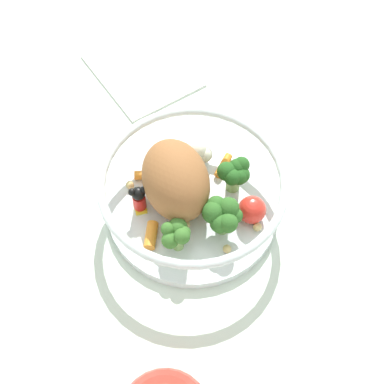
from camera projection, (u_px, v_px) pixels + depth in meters
name	position (u px, v px, depth m)	size (l,w,h in m)	color
ground_plane	(183.00, 214.00, 0.62)	(2.40, 2.40, 0.00)	silver
food_container	(191.00, 189.00, 0.59)	(0.20, 0.20, 0.08)	white
folded_napkin	(142.00, 70.00, 0.73)	(0.14, 0.11, 0.01)	white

